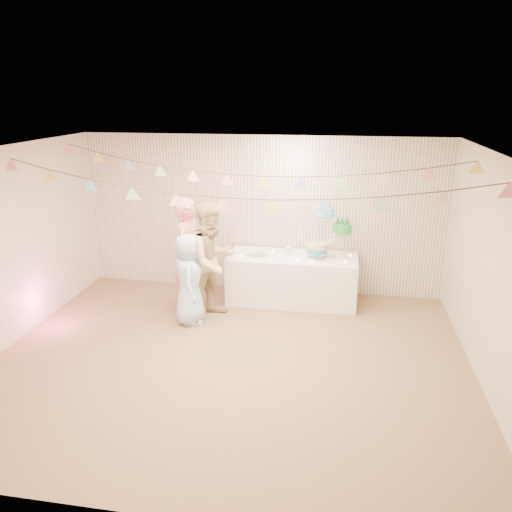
% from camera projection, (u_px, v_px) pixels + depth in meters
% --- Properties ---
extents(floor, '(6.00, 6.00, 0.00)m').
position_uv_depth(floor, '(230.00, 360.00, 6.34)').
color(floor, brown).
rests_on(floor, ground).
extents(ceiling, '(6.00, 6.00, 0.00)m').
position_uv_depth(ceiling, '(226.00, 153.00, 5.52)').
color(ceiling, white).
rests_on(ceiling, ground).
extents(back_wall, '(6.00, 6.00, 0.00)m').
position_uv_depth(back_wall, '(261.00, 215.00, 8.27)').
color(back_wall, silver).
rests_on(back_wall, ground).
extents(front_wall, '(6.00, 6.00, 0.00)m').
position_uv_depth(front_wall, '(152.00, 377.00, 3.59)').
color(front_wall, silver).
rests_on(front_wall, ground).
extents(left_wall, '(5.00, 5.00, 0.00)m').
position_uv_depth(left_wall, '(1.00, 251.00, 6.41)').
color(left_wall, silver).
rests_on(left_wall, ground).
extents(right_wall, '(5.00, 5.00, 0.00)m').
position_uv_depth(right_wall, '(496.00, 279.00, 5.46)').
color(right_wall, silver).
rests_on(right_wall, ground).
extents(table, '(2.05, 0.82, 0.77)m').
position_uv_depth(table, '(292.00, 279.00, 8.03)').
color(table, white).
rests_on(table, floor).
extents(cake_stand, '(0.75, 0.44, 0.83)m').
position_uv_depth(cake_stand, '(329.00, 233.00, 7.74)').
color(cake_stand, silver).
rests_on(cake_stand, table).
extents(cake_bottom, '(0.31, 0.31, 0.15)m').
position_uv_depth(cake_bottom, '(318.00, 253.00, 7.81)').
color(cake_bottom, teal).
rests_on(cake_bottom, cake_stand).
extents(cake_middle, '(0.27, 0.27, 0.22)m').
position_uv_depth(cake_middle, '(340.00, 235.00, 7.82)').
color(cake_middle, green).
rests_on(cake_middle, cake_stand).
extents(cake_top_tier, '(0.25, 0.25, 0.19)m').
position_uv_depth(cake_top_tier, '(325.00, 220.00, 7.66)').
color(cake_top_tier, '#48CDE3').
rests_on(cake_top_tier, cake_stand).
extents(platter, '(0.31, 0.31, 0.02)m').
position_uv_depth(platter, '(258.00, 256.00, 7.95)').
color(platter, white).
rests_on(platter, table).
extents(posy, '(0.13, 0.13, 0.15)m').
position_uv_depth(posy, '(288.00, 251.00, 7.95)').
color(posy, white).
rests_on(posy, table).
extents(person_adult_a, '(0.50, 0.70, 1.77)m').
position_uv_depth(person_adult_a, '(190.00, 255.00, 7.58)').
color(person_adult_a, pink).
rests_on(person_adult_a, floor).
extents(person_adult_b, '(1.03, 1.08, 1.77)m').
position_uv_depth(person_adult_b, '(212.00, 261.00, 7.32)').
color(person_adult_b, tan).
rests_on(person_adult_b, floor).
extents(person_child, '(0.58, 0.75, 1.35)m').
position_uv_depth(person_child, '(189.00, 279.00, 7.20)').
color(person_child, '#B4DCFF').
rests_on(person_child, floor).
extents(bunting_back, '(5.60, 1.10, 0.40)m').
position_uv_depth(bunting_back, '(245.00, 163.00, 6.63)').
color(bunting_back, pink).
rests_on(bunting_back, ceiling).
extents(bunting_front, '(5.60, 0.90, 0.36)m').
position_uv_depth(bunting_front, '(223.00, 182.00, 5.42)').
color(bunting_front, '#72A5E5').
rests_on(bunting_front, ceiling).
extents(tealight_0, '(0.04, 0.04, 0.03)m').
position_uv_depth(tealight_0, '(241.00, 256.00, 7.89)').
color(tealight_0, '#FFD88C').
rests_on(tealight_0, table).
extents(tealight_1, '(0.04, 0.04, 0.03)m').
position_uv_depth(tealight_1, '(272.00, 251.00, 8.13)').
color(tealight_1, '#FFD88C').
rests_on(tealight_1, table).
extents(tealight_2, '(0.04, 0.04, 0.03)m').
position_uv_depth(tealight_2, '(298.00, 260.00, 7.68)').
color(tealight_2, '#FFD88C').
rests_on(tealight_2, table).
extents(tealight_3, '(0.04, 0.04, 0.03)m').
position_uv_depth(tealight_3, '(316.00, 252.00, 8.05)').
color(tealight_3, '#FFD88C').
rests_on(tealight_3, table).
extents(tealight_4, '(0.04, 0.04, 0.03)m').
position_uv_depth(tealight_4, '(345.00, 262.00, 7.60)').
color(tealight_4, '#FFD88C').
rests_on(tealight_4, table).
extents(tealight_5, '(0.04, 0.04, 0.03)m').
position_uv_depth(tealight_5, '(350.00, 255.00, 7.90)').
color(tealight_5, '#FFD88C').
rests_on(tealight_5, table).
extents(tealight_6, '(0.04, 0.04, 0.03)m').
position_uv_depth(tealight_6, '(312.00, 261.00, 7.63)').
color(tealight_6, '#FFD88C').
rests_on(tealight_6, table).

